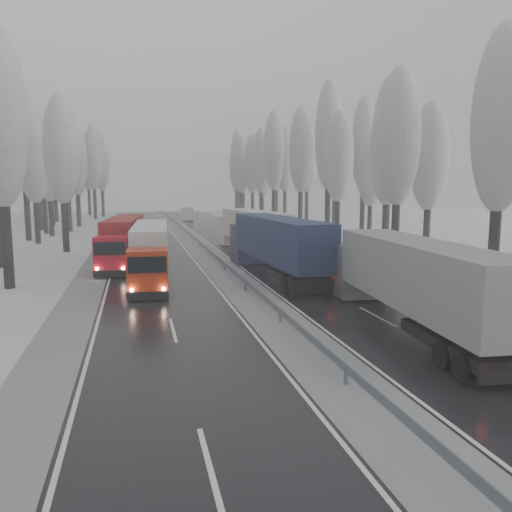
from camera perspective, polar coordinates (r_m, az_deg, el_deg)
name	(u,v)px	position (r m, az deg, el deg)	size (l,w,h in m)	color
ground	(408,443)	(14.60, 16.93, -19.78)	(260.00, 260.00, 0.00)	silver
carriageway_right	(280,265)	(43.31, 2.76, -1.01)	(7.50, 200.00, 0.03)	black
carriageway_left	(157,269)	(41.63, -11.26, -1.51)	(7.50, 200.00, 0.03)	black
median_slush	(220,267)	(42.15, -4.11, -1.26)	(3.00, 200.00, 0.04)	#929599
shoulder_right	(333,263)	(44.93, 8.83, -0.76)	(2.40, 200.00, 0.04)	#929599
shoulder_left	(94,272)	(41.74, -18.06, -1.72)	(2.40, 200.00, 0.04)	#929599
median_guardrail	(220,260)	(42.05, -4.12, -0.48)	(0.12, 200.00, 0.76)	slate
tree_16	(502,121)	(34.73, 26.30, 13.65)	(3.60, 3.60, 16.53)	black
tree_18	(399,138)	(43.82, 16.00, 12.82)	(3.60, 3.60, 16.58)	black
tree_19	(430,158)	(49.98, 19.25, 10.56)	(3.60, 3.60, 14.57)	black
tree_20	(388,152)	(52.52, 14.82, 11.38)	(3.60, 3.60, 15.71)	black
tree_21	(389,138)	(57.23, 14.96, 12.93)	(3.60, 3.60, 18.62)	black
tree_22	(338,157)	(61.56, 9.41, 11.07)	(3.60, 3.60, 15.86)	black
tree_23	(371,171)	(67.75, 13.01, 9.43)	(3.60, 3.60, 13.55)	black
tree_24	(329,137)	(67.12, 8.33, 13.34)	(3.60, 3.60, 20.49)	black
tree_25	(364,145)	(73.48, 12.26, 12.24)	(3.60, 3.60, 19.44)	black
tree_26	(301,151)	(76.51, 5.16, 11.89)	(3.60, 3.60, 18.78)	black
tree_27	(335,158)	(82.71, 9.04, 11.01)	(3.60, 3.60, 17.62)	black
tree_28	(274,152)	(86.38, 2.06, 11.81)	(3.60, 3.60, 19.62)	black
tree_29	(307,159)	(92.34, 5.87, 10.92)	(3.60, 3.60, 18.11)	black
tree_30	(261,161)	(95.78, 0.60, 10.76)	(3.60, 3.60, 17.86)	black
tree_31	(285,160)	(101.23, 3.34, 10.85)	(3.60, 3.60, 18.58)	black
tree_32	(252,165)	(103.07, -0.40, 10.36)	(3.60, 3.60, 17.33)	black
tree_33	(263,175)	(107.63, 0.76, 9.24)	(3.60, 3.60, 14.33)	black
tree_34	(241,165)	(109.81, -1.72, 10.31)	(3.60, 3.60, 17.63)	black
tree_35	(277,165)	(115.92, 2.40, 10.37)	(3.60, 3.60, 18.25)	black
tree_36	(238,160)	(119.79, -2.09, 10.89)	(3.60, 3.60, 20.23)	black
tree_37	(262,171)	(125.14, 0.73, 9.64)	(3.60, 3.60, 16.37)	black
tree_38	(236,168)	(130.40, -2.28, 10.02)	(3.60, 3.60, 17.97)	black
tree_39	(244,173)	(134.85, -1.43, 9.46)	(3.60, 3.60, 16.19)	black
tree_62	(61,151)	(55.38, -21.36, 11.13)	(3.60, 3.60, 16.04)	black
tree_64	(33,159)	(64.89, -24.11, 10.08)	(3.60, 3.60, 15.42)	black
tree_65	(23,139)	(69.31, -25.11, 11.99)	(3.60, 3.60, 19.48)	black
tree_66	(48,164)	(74.35, -22.67, 9.70)	(3.60, 3.60, 15.23)	black
tree_67	(42,157)	(78.58, -23.27, 10.40)	(3.60, 3.60, 17.09)	black
tree_68	(67,160)	(80.87, -20.83, 10.24)	(3.60, 3.60, 16.65)	black
tree_69	(36,149)	(85.63, -23.82, 11.07)	(3.60, 3.60, 19.35)	black
tree_70	(76,161)	(90.86, -19.88, 10.14)	(3.60, 3.60, 17.09)	black
tree_71	(49,153)	(95.52, -22.55, 10.84)	(3.60, 3.60, 19.61)	black
tree_72	(67,171)	(100.38, -20.76, 9.12)	(3.60, 3.60, 15.11)	black
tree_73	(54,164)	(104.78, -22.11, 9.72)	(3.60, 3.60, 17.22)	black
tree_74	(93,158)	(110.86, -18.13, 10.58)	(3.60, 3.60, 19.68)	black
tree_75	(50,162)	(115.83, -22.52, 9.90)	(3.60, 3.60, 18.60)	black
tree_76	(101,164)	(120.12, -17.27, 10.03)	(3.60, 3.60, 18.55)	black
tree_77	(78,176)	(124.48, -19.71, 8.60)	(3.60, 3.60, 14.32)	black
tree_78	(88,162)	(126.97, -18.69, 10.12)	(3.60, 3.60, 19.55)	black
tree_79	(77,169)	(131.15, -19.73, 9.30)	(3.60, 3.60, 17.07)	black
truck_grey_tarp	(408,277)	(24.63, 16.99, -2.28)	(3.95, 16.82, 4.28)	#545459
truck_blue_box	(274,242)	(37.31, 2.09, 1.61)	(3.78, 17.66, 4.50)	#1D1B45
truck_cream_box	(251,228)	(51.24, -0.60, 3.21)	(4.49, 17.07, 4.34)	beige
box_truck_distant	(187,214)	(101.86, -7.89, 4.80)	(2.67, 7.32, 2.69)	silver
truck_red_white	(150,248)	(37.40, -11.98, 0.92)	(3.19, 15.31, 3.90)	#B5270A
truck_red_red	(123,237)	(45.53, -14.99, 2.09)	(3.87, 15.63, 3.97)	red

